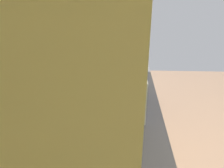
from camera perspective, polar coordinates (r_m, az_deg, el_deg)
The scene contains 3 objects.
wall_back at distance 1.77m, azimuth -9.57°, elevation 9.42°, with size 3.95×0.12×2.82m, color beige.
oven_range at distance 3.41m, azimuth 2.27°, elevation 0.55°, with size 0.64×0.62×1.07m.
microwave at distance 1.87m, azimuth 1.68°, elevation -0.94°, with size 0.53×0.40×0.32m.
Camera 1 is at (-1.67, 1.31, 1.87)m, focal length 38.25 mm.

